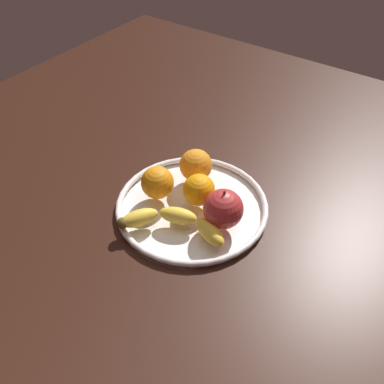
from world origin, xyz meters
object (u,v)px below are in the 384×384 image
object	(u,v)px
orange_back_right	(199,190)
orange_back_left	(196,165)
apple	(223,209)
orange_front_left	(157,183)
fruit_bowl	(192,206)
banana	(173,222)

from	to	relation	value
orange_back_right	orange_back_left	world-z (taller)	orange_back_left
orange_back_right	apple	bearing A→B (deg)	161.93
orange_back_right	orange_front_left	size ratio (longest dim) A/B	0.96
orange_back_right	orange_front_left	bearing A→B (deg)	21.41
fruit_bowl	orange_back_right	bearing A→B (deg)	-129.53
orange_front_left	orange_back_left	bearing A→B (deg)	-110.05
orange_back_right	orange_front_left	distance (cm)	8.58
banana	orange_front_left	world-z (taller)	orange_front_left
fruit_bowl	orange_front_left	world-z (taller)	orange_front_left
banana	apple	world-z (taller)	apple
fruit_bowl	apple	size ratio (longest dim) A/B	3.67
banana	orange_back_left	distance (cm)	15.31
fruit_bowl	orange_front_left	size ratio (longest dim) A/B	4.62
apple	orange_back_left	distance (cm)	14.30
banana	orange_back_left	world-z (taller)	orange_back_left
banana	orange_back_left	xyz separation A→B (cm)	(4.84, -14.41, 1.87)
orange_back_right	orange_back_left	xyz separation A→B (cm)	(4.75, -5.73, 0.23)
orange_back_right	banana	bearing A→B (deg)	90.56
apple	orange_back_left	xyz separation A→B (cm)	(11.82, -8.04, -0.37)
orange_back_left	orange_front_left	size ratio (longest dim) A/B	1.03
orange_back_left	orange_front_left	distance (cm)	9.44
apple	orange_front_left	xyz separation A→B (cm)	(15.06, 0.82, -0.47)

